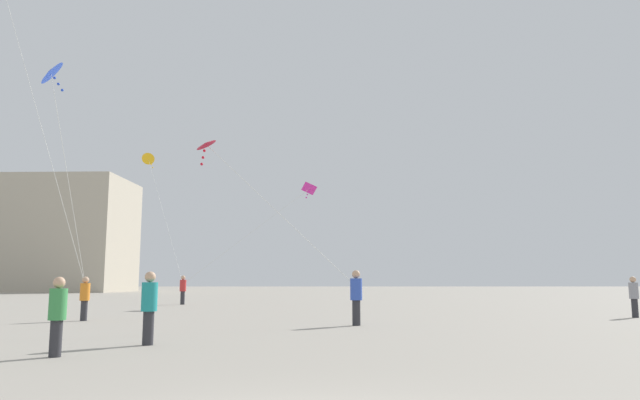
{
  "coord_description": "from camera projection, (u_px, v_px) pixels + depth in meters",
  "views": [
    {
      "loc": [
        0.13,
        -5.63,
        1.49
      ],
      "look_at": [
        0.0,
        22.92,
        5.47
      ],
      "focal_mm": 32.57,
      "sensor_mm": 36.0,
      "label": 1
    }
  ],
  "objects": [
    {
      "name": "person_in_blue",
      "position": [
        359.0,
        295.0,
        19.6
      ],
      "size": [
        0.4,
        0.4,
        1.85
      ],
      "rotation": [
        0.0,
        0.0,
        6.12
      ],
      "color": "#2D2D33",
      "rests_on": "ground_plane"
    },
    {
      "name": "person_in_teal",
      "position": [
        152.0,
        304.0,
        13.7
      ],
      "size": [
        0.37,
        0.37,
        1.71
      ],
      "rotation": [
        0.0,
        0.0,
        6.12
      ],
      "color": "#2D2D33",
      "rests_on": "ground_plane"
    },
    {
      "name": "person_in_green",
      "position": [
        61.0,
        313.0,
        11.58
      ],
      "size": [
        0.34,
        0.34,
        1.57
      ],
      "rotation": [
        0.0,
        0.0,
        3.47
      ],
      "color": "#2D2D33",
      "rests_on": "ground_plane"
    },
    {
      "name": "person_in_red",
      "position": [
        186.0,
        289.0,
        36.87
      ],
      "size": [
        0.4,
        0.4,
        1.83
      ],
      "rotation": [
        0.0,
        0.0,
        5.58
      ],
      "color": "#2D2D33",
      "rests_on": "ground_plane"
    },
    {
      "name": "person_in_grey",
      "position": [
        637.0,
        295.0,
        23.72
      ],
      "size": [
        0.36,
        0.36,
        1.67
      ],
      "rotation": [
        0.0,
        0.0,
        5.07
      ],
      "color": "#2D2D33",
      "rests_on": "ground_plane"
    },
    {
      "name": "person_in_orange",
      "position": [
        88.0,
        296.0,
        21.92
      ],
      "size": [
        0.36,
        0.36,
        1.65
      ],
      "rotation": [
        0.0,
        0.0,
        2.48
      ],
      "color": "#2D2D33",
      "rests_on": "ground_plane"
    },
    {
      "name": "kite_amber_diamond",
      "position": [
        152.0,
        160.0,
        43.76
      ],
      "size": [
        4.77,
        6.07,
        9.79
      ],
      "color": "yellow"
    },
    {
      "name": "kite_cobalt_diamond",
      "position": [
        54.0,
        74.0,
        21.03
      ],
      "size": [
        1.45,
        2.69,
        8.15
      ],
      "color": "blue"
    },
    {
      "name": "kite_magenta_delta",
      "position": [
        309.0,
        191.0,
        37.19
      ],
      "size": [
        8.62,
        1.15,
        6.39
      ],
      "color": "#D12899"
    },
    {
      "name": "kite_crimson_diamond",
      "position": [
        211.0,
        147.0,
        19.86
      ],
      "size": [
        5.62,
        0.97,
        5.1
      ],
      "color": "red"
    },
    {
      "name": "building_left_hall",
      "position": [
        54.0,
        235.0,
        80.12
      ],
      "size": [
        20.98,
        13.45,
        15.41
      ],
      "color": "#B2A893",
      "rests_on": "ground_plane"
    }
  ]
}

